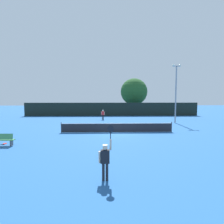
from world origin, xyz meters
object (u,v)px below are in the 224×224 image
at_px(courtside_bench, 1,140).
at_px(large_tree, 134,92).
at_px(tennis_ball, 134,129).
at_px(player_receiving, 103,114).
at_px(parked_car_mid, 142,110).
at_px(parked_car_near, 119,110).
at_px(player_serving, 105,157).
at_px(light_pole, 176,90).
at_px(spare_racket, 5,144).

xyz_separation_m(courtside_bench, large_tree, (13.93, 27.32, 4.29)).
bearing_deg(large_tree, tennis_ball, -98.45).
bearing_deg(player_receiving, parked_car_mid, -125.31).
relative_size(tennis_ball, parked_car_mid, 0.02).
height_order(player_receiving, large_tree, large_tree).
distance_m(tennis_ball, courtside_bench, 12.97).
height_order(tennis_ball, parked_car_mid, parked_car_mid).
bearing_deg(courtside_bench, parked_car_near, 69.22).
xyz_separation_m(player_serving, large_tree, (6.18, 33.28, 3.72)).
height_order(courtside_bench, light_pole, light_pole).
height_order(tennis_ball, courtside_bench, courtside_bench).
distance_m(player_serving, large_tree, 34.05).
distance_m(player_serving, parked_car_near, 34.09).
height_order(player_receiving, parked_car_mid, parked_car_mid).
height_order(tennis_ball, spare_racket, tennis_ball).
distance_m(courtside_bench, parked_car_mid, 32.05).
distance_m(player_serving, player_receiving, 21.73).
bearing_deg(courtside_bench, light_pole, 33.91).
bearing_deg(parked_car_near, large_tree, -9.22).
distance_m(courtside_bench, light_pole, 21.40).
bearing_deg(spare_racket, courtside_bench, -78.61).
distance_m(spare_racket, parked_car_mid, 31.58).
distance_m(light_pole, parked_car_near, 18.07).
distance_m(player_receiving, courtside_bench, 17.36).
relative_size(light_pole, large_tree, 1.05).
bearing_deg(courtside_bench, player_receiving, 65.34).
bearing_deg(player_serving, spare_racket, 140.11).
height_order(large_tree, parked_car_mid, large_tree).
bearing_deg(tennis_ball, light_pole, 35.90).
xyz_separation_m(player_serving, spare_racket, (-7.87, 6.58, -1.03)).
bearing_deg(parked_car_near, tennis_ball, -86.73).
distance_m(courtside_bench, parked_car_near, 29.96).
bearing_deg(tennis_ball, spare_racket, -150.01).
height_order(player_serving, light_pole, light_pole).
xyz_separation_m(player_serving, parked_car_mid, (8.07, 33.83, -0.27)).
distance_m(tennis_ball, large_tree, 21.09).
distance_m(player_receiving, parked_car_mid, 14.84).
xyz_separation_m(player_receiving, parked_car_near, (3.39, 12.24, -0.15)).
bearing_deg(spare_racket, parked_car_near, 68.56).
bearing_deg(player_serving, large_tree, 79.47).
height_order(large_tree, parked_car_near, large_tree).
xyz_separation_m(player_serving, light_pole, (9.67, 17.66, 3.57)).
relative_size(courtside_bench, parked_car_mid, 0.41).
bearing_deg(player_serving, parked_car_mid, 76.58).
height_order(tennis_ball, parked_car_near, parked_car_near).
bearing_deg(spare_racket, large_tree, 62.23).
bearing_deg(parked_car_mid, tennis_ball, -96.95).
height_order(player_serving, large_tree, large_tree).
height_order(light_pole, large_tree, light_pole).
relative_size(spare_racket, large_tree, 0.07).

